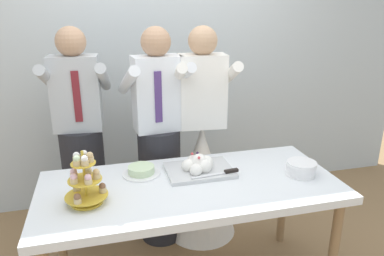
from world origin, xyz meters
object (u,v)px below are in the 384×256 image
dessert_table (191,194)px  cupcake_stand (85,181)px  main_cake_tray (199,166)px  plate_stack (301,168)px  person_groom (159,151)px  person_guest (82,151)px  person_bride (202,166)px  round_cake (141,171)px

dessert_table → cupcake_stand: bearing=-172.9°
main_cake_tray → plate_stack: (0.61, -0.19, 0.00)m
main_cake_tray → person_groom: person_groom is taller
plate_stack → person_guest: person_guest is taller
main_cake_tray → person_bride: bearing=72.1°
cupcake_stand → person_groom: bearing=53.5°
dessert_table → main_cake_tray: (0.09, 0.14, 0.12)m
cupcake_stand → person_guest: 0.87m
dessert_table → round_cake: bearing=143.7°
dessert_table → person_groom: bearing=98.2°
main_cake_tray → person_guest: bearing=139.3°
round_cake → person_groom: 0.46m
person_groom → person_guest: (-0.56, 0.15, 0.00)m
plate_stack → round_cake: plate_stack is taller
person_groom → person_bride: bearing=-1.2°
round_cake → person_bride: size_ratio=0.14×
main_cake_tray → person_groom: bearing=110.3°
dessert_table → person_groom: size_ratio=1.08×
plate_stack → person_bride: person_bride is taller
person_bride → person_groom: bearing=178.8°
cupcake_stand → round_cake: (0.33, 0.28, -0.11)m
round_cake → person_guest: person_guest is taller
dessert_table → plate_stack: plate_stack is taller
person_groom → dessert_table: bearing=-81.8°
person_bride → plate_stack: bearing=-55.8°
plate_stack → person_groom: bearing=139.4°
cupcake_stand → person_groom: person_groom is taller
dessert_table → person_guest: size_ratio=1.08×
plate_stack → person_bride: bearing=124.2°
round_cake → plate_stack: bearing=-14.8°
main_cake_tray → person_guest: person_guest is taller
cupcake_stand → person_guest: (-0.05, 0.85, -0.16)m
main_cake_tray → round_cake: main_cake_tray is taller
dessert_table → plate_stack: bearing=-4.7°
dessert_table → person_groom: person_groom is taller
main_cake_tray → person_guest: (-0.74, 0.64, -0.07)m
person_guest → dessert_table: bearing=-49.9°
main_cake_tray → cupcake_stand: bearing=-163.1°
plate_stack → person_guest: (-1.35, 0.83, -0.07)m
dessert_table → round_cake: (-0.27, 0.20, 0.10)m
main_cake_tray → plate_stack: size_ratio=2.30×
plate_stack → round_cake: (-0.97, 0.26, -0.02)m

